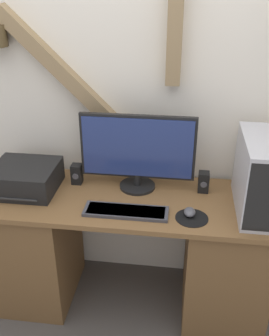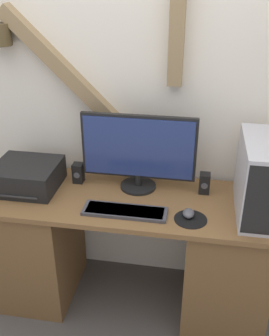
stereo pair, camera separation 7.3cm
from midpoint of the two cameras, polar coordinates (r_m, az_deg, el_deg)
ground_plane at (r=2.54m, az=-1.43°, el=-23.04°), size 12.00×12.00×0.00m
wall_back at (r=2.33m, az=1.56°, el=12.60°), size 6.40×0.19×2.74m
desk at (r=2.47m, az=-0.19°, el=-11.78°), size 1.68×0.60×0.78m
monitor at (r=2.24m, az=1.51°, el=2.60°), size 0.66×0.21×0.45m
keyboard at (r=2.11m, az=-0.41°, el=-6.27°), size 0.45×0.14×0.02m
mousepad at (r=2.09m, az=9.14°, el=-7.36°), size 0.17×0.17×0.00m
mouse at (r=2.10m, az=8.85°, el=-6.51°), size 0.06×0.08×0.04m
computer_tower at (r=2.13m, az=18.04°, el=-1.33°), size 0.16×0.48×0.41m
printer at (r=2.39m, az=-14.50°, el=-1.13°), size 0.37×0.35×0.15m
speaker_left at (r=2.40m, az=-7.30°, el=-0.72°), size 0.06×0.07×0.12m
speaker_right at (r=2.31m, az=11.02°, el=-2.20°), size 0.06×0.07×0.12m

